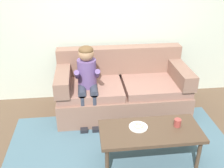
{
  "coord_description": "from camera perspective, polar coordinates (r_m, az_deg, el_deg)",
  "views": [
    {
      "loc": [
        -0.4,
        -2.53,
        2.18
      ],
      "look_at": [
        -0.06,
        0.45,
        0.65
      ],
      "focal_mm": 41.11,
      "sensor_mm": 36.0,
      "label": 1
    }
  ],
  "objects": [
    {
      "name": "coffee_table",
      "position": [
        2.94,
        8.52,
        -10.77
      ],
      "size": [
        1.13,
        0.52,
        0.44
      ],
      "color": "#4C3828",
      "rests_on": "ground"
    },
    {
      "name": "person_child",
      "position": [
        3.51,
        -5.52,
        1.44
      ],
      "size": [
        0.34,
        0.58,
        1.1
      ],
      "color": "#664C84",
      "rests_on": "ground"
    },
    {
      "name": "wall_back",
      "position": [
        4.03,
        -0.77,
        15.85
      ],
      "size": [
        8.0,
        0.1,
        2.8
      ],
      "primitive_type": "cube",
      "color": "beige",
      "rests_on": "ground"
    },
    {
      "name": "ground",
      "position": [
        3.36,
        1.89,
        -13.39
      ],
      "size": [
        10.0,
        10.0,
        0.0
      ],
      "primitive_type": "plane",
      "color": "brown"
    },
    {
      "name": "mug",
      "position": [
        3.0,
        14.37,
        -8.34
      ],
      "size": [
        0.08,
        0.08,
        0.09
      ],
      "primitive_type": "cylinder",
      "color": "#993D38",
      "rests_on": "coffee_table"
    },
    {
      "name": "donut",
      "position": [
        2.91,
        5.88,
        -9.07
      ],
      "size": [
        0.12,
        0.12,
        0.04
      ],
      "primitive_type": "torus",
      "rotation": [
        0.0,
        0.0,
        1.6
      ],
      "color": "beige",
      "rests_on": "plate"
    },
    {
      "name": "area_rug",
      "position": [
        3.18,
        2.57,
        -16.21
      ],
      "size": [
        2.81,
        1.96,
        0.01
      ],
      "primitive_type": "cube",
      "color": "#476675",
      "rests_on": "ground"
    },
    {
      "name": "toy_controller",
      "position": [
        3.55,
        13.1,
        -11.16
      ],
      "size": [
        0.23,
        0.09,
        0.05
      ],
      "rotation": [
        0.0,
        0.0,
        0.29
      ],
      "color": "#339E56",
      "rests_on": "ground"
    },
    {
      "name": "plate",
      "position": [
        2.93,
        5.86,
        -9.47
      ],
      "size": [
        0.21,
        0.21,
        0.01
      ],
      "primitive_type": "cylinder",
      "color": "white",
      "rests_on": "coffee_table"
    },
    {
      "name": "couch",
      "position": [
        3.88,
        2.21,
        -1.31
      ],
      "size": [
        1.91,
        0.9,
        0.92
      ],
      "color": "#846051",
      "rests_on": "ground"
    }
  ]
}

